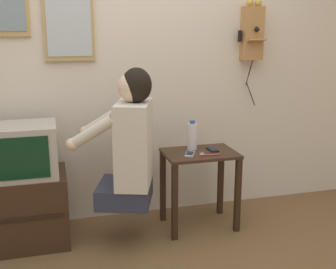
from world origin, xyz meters
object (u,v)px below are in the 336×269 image
Objects in this scene: person at (130,143)px; television at (12,151)px; water_bottle at (192,136)px; cell_phone_spare at (212,149)px; wall_mirror at (68,13)px; toothbrush at (208,155)px; wall_phone_antique at (252,32)px; cell_phone_held at (190,154)px.

person is 0.80m from television.
water_bottle is (1.29, 0.03, 0.01)m from television.
cell_phone_spare is at bearing -25.37° from water_bottle.
wall_mirror is at bearing 34.25° from television.
television is 0.89× the size of wall_mirror.
cell_phone_spare is (1.00, -0.33, -1.00)m from wall_mirror.
toothbrush is at bearing -26.36° from wall_mirror.
person is at bearing -12.62° from television.
wall_mirror reaches higher than toothbrush.
person is 1.04m from wall_mirror.
wall_mirror is 1.43m from toothbrush.
person is at bearing -158.37° from water_bottle.
wall_mirror is 2.98× the size of water_bottle.
wall_phone_antique is at bearing 7.80° from television.
wall_mirror reaches higher than television.
cell_phone_held is at bearing -62.42° from person.
person is at bearing -158.44° from wall_phone_antique.
water_bottle is (-0.57, -0.22, -0.76)m from wall_phone_antique.
television reaches higher than cell_phone_spare.
cell_phone_held is at bearing -150.43° from wall_phone_antique.
person is 0.69m from cell_phone_spare.
wall_phone_antique is at bearing 21.49° from water_bottle.
wall_mirror is 4.86× the size of cell_phone_held.
wall_phone_antique is at bearing 56.36° from cell_phone_held.
person reaches higher than cell_phone_held.
wall_phone_antique is (1.86, 0.26, 0.78)m from television.
wall_mirror is at bearing 54.74° from person.
cell_phone_held is 0.13m from toothbrush.
cell_phone_held is at bearing -4.78° from television.
television is 1.24m from cell_phone_held.
wall_phone_antique reaches higher than toothbrush.
toothbrush is at bearing -69.83° from person.
wall_mirror reaches higher than cell_phone_held.
cell_phone_spare is (0.20, 0.07, 0.00)m from cell_phone_held.
cell_phone_spare is (0.66, 0.14, -0.14)m from person.
wall_phone_antique reaches higher than television.
water_bottle is at bearing 153.83° from cell_phone_spare.
wall_phone_antique is 6.77× the size of cell_phone_spare.
water_bottle is at bearing -158.51° from wall_phone_antique.
water_bottle is at bearing 22.30° from toothbrush.
toothbrush is at bearing -72.19° from water_bottle.
water_bottle is 0.22m from toothbrush.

